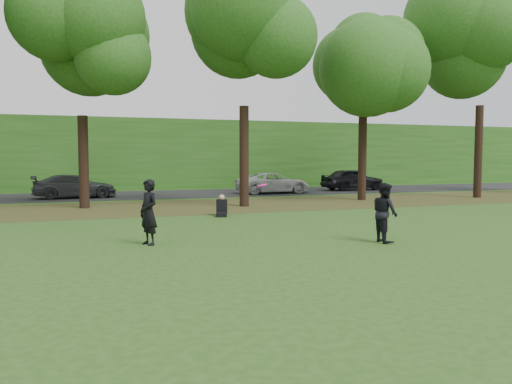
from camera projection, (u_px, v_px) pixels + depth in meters
ground at (246, 268)px, 10.25m from camera, size 120.00×120.00×0.00m
leaf_litter at (155, 208)px, 22.48m from camera, size 60.00×7.00×0.01m
street at (136, 195)px, 30.00m from camera, size 70.00×7.00×0.02m
far_hedge at (126, 154)px, 35.47m from camera, size 70.00×3.00×5.00m
player_left at (149, 212)px, 12.91m from camera, size 0.63×0.74×1.71m
player_right at (385, 212)px, 13.34m from camera, size 0.67×0.83×1.60m
parked_cars at (141, 184)px, 29.23m from camera, size 37.86×3.31×1.48m
frisbee at (262, 185)px, 13.15m from camera, size 0.28×0.28×0.11m
seated_person at (222, 208)px, 19.33m from camera, size 0.62×0.82×0.83m
tree_line at (145, 30)px, 21.75m from camera, size 55.30×7.90×12.31m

